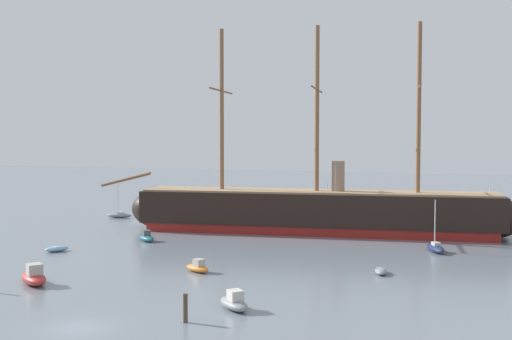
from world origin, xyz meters
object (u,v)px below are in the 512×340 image
at_px(sailboat_far_left, 119,215).
at_px(sailboat_distant_centre, 328,217).
at_px(motorboat_foreground_left, 34,277).
at_px(motorboat_near_centre, 198,267).
at_px(motorboat_foreground_right, 234,302).
at_px(dinghy_mid_left, 57,249).
at_px(motorboat_alongside_bow, 147,237).
at_px(dinghy_mid_right, 381,271).
at_px(sailboat_alongside_stern, 435,248).
at_px(mooring_piling_nearest, 185,308).
at_px(tall_ship, 316,211).
at_px(sailboat_far_right, 491,233).

distance_m(sailboat_far_left, sailboat_distant_centre, 34.18).
relative_size(motorboat_foreground_left, motorboat_near_centre, 1.41).
bearing_deg(motorboat_foreground_right, motorboat_foreground_left, 175.20).
height_order(dinghy_mid_left, motorboat_alongside_bow, motorboat_alongside_bow).
xyz_separation_m(motorboat_near_centre, dinghy_mid_left, (-20.17, 4.57, -0.13)).
distance_m(motorboat_foreground_right, dinghy_mid_left, 32.76).
height_order(motorboat_foreground_left, motorboat_foreground_right, motorboat_foreground_left).
bearing_deg(motorboat_foreground_right, dinghy_mid_right, 61.75).
relative_size(sailboat_far_left, sailboat_distant_centre, 0.91).
height_order(motorboat_foreground_left, sailboat_alongside_stern, sailboat_alongside_stern).
xyz_separation_m(sailboat_alongside_stern, mooring_piling_nearest, (-15.16, -35.00, 0.55)).
relative_size(motorboat_foreground_left, dinghy_mid_right, 1.71).
height_order(motorboat_foreground_right, sailboat_far_left, sailboat_far_left).
distance_m(motorboat_near_centre, dinghy_mid_right, 18.02).
relative_size(tall_ship, mooring_piling_nearest, 28.13).
bearing_deg(motorboat_near_centre, dinghy_mid_right, 16.42).
height_order(sailboat_alongside_stern, sailboat_far_right, sailboat_far_right).
height_order(motorboat_near_centre, sailboat_distant_centre, sailboat_distant_centre).
relative_size(motorboat_near_centre, sailboat_far_right, 0.52).
xyz_separation_m(dinghy_mid_left, sailboat_alongside_stern, (41.68, 14.57, 0.18)).
bearing_deg(tall_ship, sailboat_distant_centre, 96.61).
bearing_deg(mooring_piling_nearest, dinghy_mid_left, 142.40).
distance_m(dinghy_mid_left, sailboat_distant_centre, 44.46).
bearing_deg(sailboat_distant_centre, motorboat_alongside_bow, -121.86).
relative_size(dinghy_mid_right, mooring_piling_nearest, 1.33).
xyz_separation_m(motorboat_near_centre, dinghy_mid_right, (17.29, 5.09, -0.15)).
relative_size(dinghy_mid_left, sailboat_far_left, 0.55).
bearing_deg(dinghy_mid_right, tall_ship, 117.75).
xyz_separation_m(dinghy_mid_right, mooring_piling_nearest, (-10.94, -20.95, 0.74)).
bearing_deg(sailboat_distant_centre, tall_ship, -83.39).
bearing_deg(sailboat_far_right, dinghy_mid_right, -110.83).
relative_size(motorboat_near_centre, dinghy_mid_right, 1.21).
bearing_deg(sailboat_far_left, sailboat_distant_centre, 14.61).
bearing_deg(mooring_piling_nearest, sailboat_alongside_stern, 66.58).
bearing_deg(motorboat_near_centre, motorboat_foreground_right, -53.73).
bearing_deg(motorboat_near_centre, motorboat_alongside_bow, 133.69).
relative_size(motorboat_foreground_right, motorboat_near_centre, 1.12).
bearing_deg(sailboat_alongside_stern, motorboat_alongside_bow, -172.64).
relative_size(motorboat_foreground_left, motorboat_foreground_right, 1.27).
distance_m(dinghy_mid_right, mooring_piling_nearest, 23.64).
distance_m(tall_ship, sailboat_alongside_stern, 19.28).
relative_size(motorboat_alongside_bow, mooring_piling_nearest, 1.64).
bearing_deg(mooring_piling_nearest, sailboat_distant_centre, 92.97).
height_order(sailboat_far_left, sailboat_distant_centre, sailboat_distant_centre).
xyz_separation_m(dinghy_mid_right, motorboat_alongside_bow, (-31.20, 9.48, 0.18)).
height_order(sailboat_far_left, mooring_piling_nearest, sailboat_far_left).
bearing_deg(sailboat_alongside_stern, sailboat_distant_centre, 128.11).
distance_m(motorboat_near_centre, sailboat_far_right, 42.94).
bearing_deg(sailboat_far_right, sailboat_distant_centre, 158.61).
height_order(motorboat_foreground_left, motorboat_near_centre, motorboat_foreground_left).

